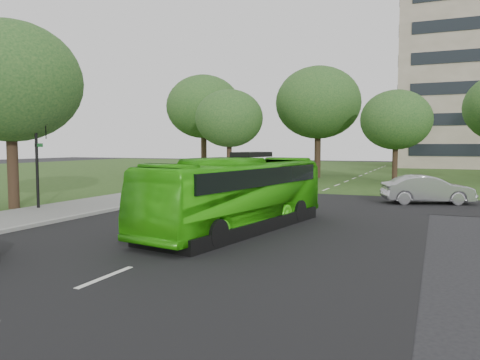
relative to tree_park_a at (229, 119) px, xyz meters
The scene contains 10 objects.
ground 26.87m from the tree_park_a, 66.83° to the right, with size 160.00×160.00×0.00m, color black.
street_surfaces 11.49m from the tree_park_a, ahead, with size 120.00×120.00×0.15m.
tree_park_a is the anchor object (origin of this frame).
tree_park_b 9.00m from the tree_park_a, 39.20° to the left, with size 8.16×8.16×10.70m.
tree_park_c 14.44m from the tree_park_a, ahead, with size 5.81×5.81×7.72m.
tree_park_f 8.88m from the tree_park_a, 132.81° to the left, with size 8.02×8.02×10.71m.
tree_side_near 22.18m from the tree_park_a, 94.79° to the right, with size 6.95×6.95×9.24m.
bus 25.85m from the tree_park_a, 64.99° to the right, with size 2.28×9.75×2.72m, color #36BE11.
sedan 21.41m from the tree_park_a, 34.80° to the right, with size 1.64×4.70×1.55m, color #9A9A9E.
traffic_light 22.32m from the tree_park_a, 90.01° to the right, with size 0.80×0.24×4.95m.
Camera 1 is at (7.27, -14.88, 3.19)m, focal length 35.00 mm.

